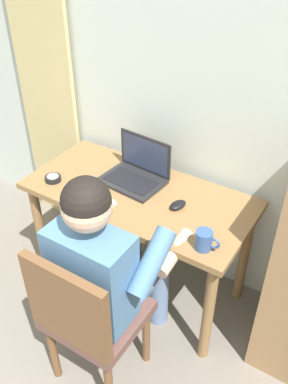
% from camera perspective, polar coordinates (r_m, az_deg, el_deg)
% --- Properties ---
extents(wall_back, '(4.80, 0.05, 2.50)m').
position_cam_1_polar(wall_back, '(2.19, 9.15, 14.53)').
color(wall_back, silver).
rests_on(wall_back, ground_plane).
extents(curtain_panel, '(0.45, 0.03, 2.28)m').
position_cam_1_polar(curtain_panel, '(2.78, -13.66, 16.13)').
color(curtain_panel, '#CCB77A').
rests_on(curtain_panel, ground_plane).
extents(desk, '(1.25, 0.60, 0.72)m').
position_cam_1_polar(desk, '(2.30, -0.76, -2.15)').
color(desk, olive).
rests_on(desk, ground_plane).
extents(chair, '(0.42, 0.40, 0.87)m').
position_cam_1_polar(chair, '(1.95, -7.84, -16.65)').
color(chair, brown).
rests_on(chair, ground_plane).
extents(person_seated, '(0.53, 0.59, 1.19)m').
position_cam_1_polar(person_seated, '(1.91, -4.81, -9.73)').
color(person_seated, '#6B84AD').
rests_on(person_seated, ground_plane).
extents(laptop, '(0.36, 0.28, 0.24)m').
position_cam_1_polar(laptop, '(2.31, -1.05, 2.82)').
color(laptop, '#232326').
rests_on(laptop, desk).
extents(computer_mouse, '(0.09, 0.11, 0.03)m').
position_cam_1_polar(computer_mouse, '(2.13, 4.69, -1.79)').
color(computer_mouse, black).
rests_on(computer_mouse, desk).
extents(desk_clock, '(0.09, 0.09, 0.03)m').
position_cam_1_polar(desk_clock, '(2.38, -12.44, 1.85)').
color(desk_clock, black).
rests_on(desk_clock, desk).
extents(coffee_mug, '(0.12, 0.08, 0.09)m').
position_cam_1_polar(coffee_mug, '(1.89, 8.30, -6.59)').
color(coffee_mug, '#33518C').
rests_on(coffee_mug, desk).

